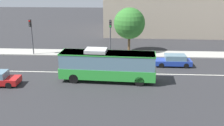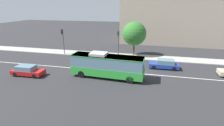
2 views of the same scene
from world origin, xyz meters
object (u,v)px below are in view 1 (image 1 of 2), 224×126
sedan_blue (174,60)px  traffic_light_mid_block (110,32)px  transit_bus (107,64)px  traffic_light_near_corner (31,31)px  street_tree_kerbside_left (129,23)px

sedan_blue → traffic_light_mid_block: size_ratio=0.87×
transit_bus → sedan_blue: size_ratio=2.25×
traffic_light_near_corner → street_tree_kerbside_left: size_ratio=0.78×
sedan_blue → traffic_light_near_corner: size_ratio=0.87×
transit_bus → traffic_light_near_corner: 14.84m
transit_bus → street_tree_kerbside_left: bearing=81.8°
transit_bus → traffic_light_near_corner: bearing=144.1°
sedan_blue → transit_bus: bearing=34.4°
transit_bus → sedan_blue: 9.66m
transit_bus → traffic_light_mid_block: size_ratio=1.95×
traffic_light_near_corner → street_tree_kerbside_left: bearing=99.7°
transit_bus → street_tree_kerbside_left: street_tree_kerbside_left is taller
transit_bus → traffic_light_mid_block: traffic_light_mid_block is taller
sedan_blue → street_tree_kerbside_left: (-5.55, 6.33, 3.62)m
transit_bus → traffic_light_mid_block: bearing=94.9°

